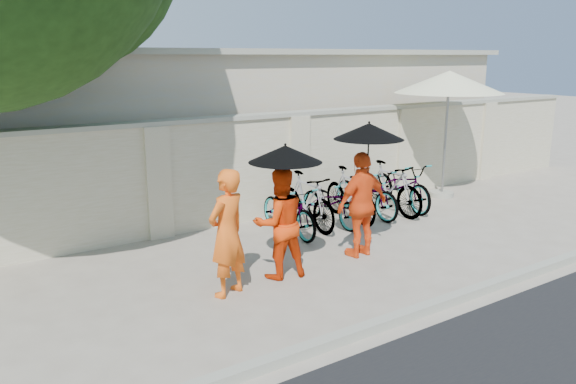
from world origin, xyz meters
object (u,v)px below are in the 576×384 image
monk_left (227,233)px  monk_center (279,223)px  patio_umbrella (449,83)px  monk_right (362,205)px

monk_left → monk_center: bearing=168.3°
monk_center → monk_left: bearing=19.2°
monk_center → patio_umbrella: bearing=-151.2°
monk_left → monk_right: bearing=162.9°
patio_umbrella → monk_left: bearing=-162.3°
monk_left → monk_center: (0.93, 0.15, -0.06)m
monk_center → monk_right: size_ratio=0.96×
monk_left → patio_umbrella: (6.70, 2.14, 1.71)m
monk_left → patio_umbrella: size_ratio=0.55×
monk_left → patio_umbrella: 7.23m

